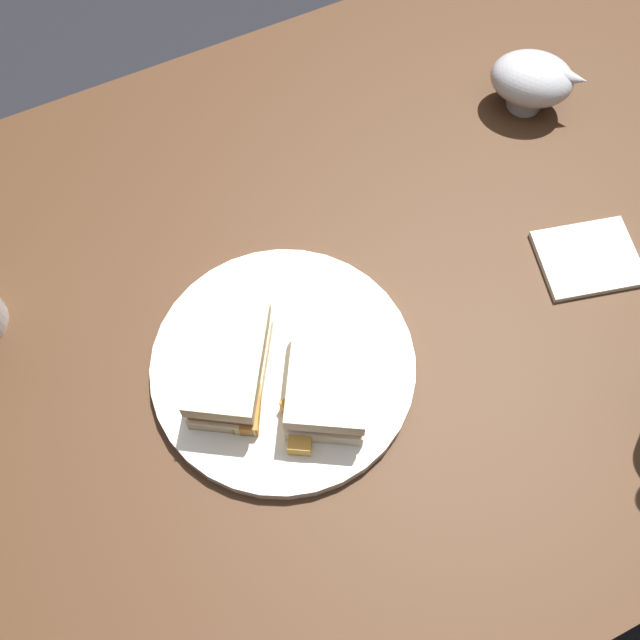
{
  "coord_description": "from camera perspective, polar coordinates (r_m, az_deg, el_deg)",
  "views": [
    {
      "loc": [
        -0.21,
        -0.34,
        1.46
      ],
      "look_at": [
        -0.05,
        -0.02,
        0.74
      ],
      "focal_mm": 43.03,
      "sensor_mm": 36.0,
      "label": 1
    }
  ],
  "objects": [
    {
      "name": "ground_plane",
      "position": [
        1.51,
        1.49,
        -10.74
      ],
      "size": [
        6.0,
        6.0,
        0.0
      ],
      "primitive_type": "plane",
      "color": "black"
    },
    {
      "name": "dining_table",
      "position": [
        1.18,
        1.9,
        -6.24
      ],
      "size": [
        1.2,
        0.83,
        0.71
      ],
      "primitive_type": "cube",
      "color": "#422816",
      "rests_on": "ground"
    },
    {
      "name": "plate",
      "position": [
        0.81,
        -2.75,
        -3.47
      ],
      "size": [
        0.28,
        0.28,
        0.02
      ],
      "primitive_type": "cylinder",
      "color": "silver",
      "rests_on": "dining_table"
    },
    {
      "name": "sandwich_half_left",
      "position": [
        0.77,
        -6.76,
        -3.36
      ],
      "size": [
        0.12,
        0.14,
        0.06
      ],
      "color": "beige",
      "rests_on": "plate"
    },
    {
      "name": "sandwich_half_right",
      "position": [
        0.76,
        0.66,
        -4.22
      ],
      "size": [
        0.13,
        0.14,
        0.05
      ],
      "color": "beige",
      "rests_on": "plate"
    },
    {
      "name": "potato_wedge_front",
      "position": [
        0.77,
        -1.58,
        -7.09
      ],
      "size": [
        0.03,
        0.04,
        0.02
      ],
      "primitive_type": "cube",
      "rotation": [
        0.0,
        0.0,
        4.88
      ],
      "color": "#B77F33",
      "rests_on": "plate"
    },
    {
      "name": "potato_wedge_middle",
      "position": [
        0.77,
        -5.16,
        -6.69
      ],
      "size": [
        0.04,
        0.05,
        0.02
      ],
      "primitive_type": "cube",
      "rotation": [
        0.0,
        0.0,
        1.07
      ],
      "color": "#AD702D",
      "rests_on": "plate"
    },
    {
      "name": "potato_wedge_back",
      "position": [
        0.78,
        -1.42,
        -5.28
      ],
      "size": [
        0.04,
        0.05,
        0.02
      ],
      "primitive_type": "cube",
      "rotation": [
        0.0,
        0.0,
        1.04
      ],
      "color": "#B77F33",
      "rests_on": "plate"
    },
    {
      "name": "potato_wedge_left_edge",
      "position": [
        0.77,
        -1.12,
        -7.66
      ],
      "size": [
        0.03,
        0.04,
        0.02
      ],
      "primitive_type": "cube",
      "rotation": [
        0.0,
        0.0,
        4.93
      ],
      "color": "#B77F33",
      "rests_on": "plate"
    },
    {
      "name": "potato_wedge_right_edge",
      "position": [
        0.78,
        -6.17,
        -6.6
      ],
      "size": [
        0.05,
        0.04,
        0.01
      ],
      "primitive_type": "cube",
      "rotation": [
        0.0,
        0.0,
        3.69
      ],
      "color": "#B77F33",
      "rests_on": "plate"
    },
    {
      "name": "potato_wedge_stray",
      "position": [
        0.76,
        -1.4,
        -7.96
      ],
      "size": [
        0.05,
        0.06,
        0.02
      ],
      "primitive_type": "cube",
      "rotation": [
        0.0,
        0.0,
        1.05
      ],
      "color": "gold",
      "rests_on": "plate"
    },
    {
      "name": "gravy_boat",
      "position": [
        1.01,
        15.56,
        16.86
      ],
      "size": [
        0.13,
        0.12,
        0.07
      ],
      "color": "#B7B7BC",
      "rests_on": "dining_table"
    },
    {
      "name": "napkin",
      "position": [
        0.92,
        19.31,
        4.35
      ],
      "size": [
        0.13,
        0.11,
        0.01
      ],
      "primitive_type": "cube",
      "rotation": [
        0.0,
        0.0,
        -0.25
      ],
      "color": "silver",
      "rests_on": "dining_table"
    }
  ]
}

